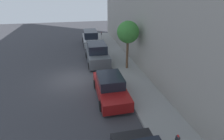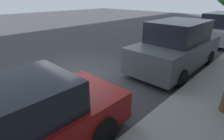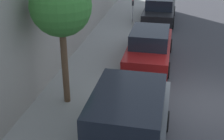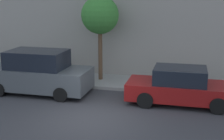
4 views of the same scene
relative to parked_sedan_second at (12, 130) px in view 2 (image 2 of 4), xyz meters
The scene contains 5 objects.
ground_plane 4.05m from the parked_sedan_second, 127.27° to the left, with size 60.00×60.00×0.00m, color #38383D.
sidewalk 3.97m from the parked_sedan_second, 54.12° to the left, with size 2.42×32.00×0.15m.
parked_sedan_second is the anchor object (origin of this frame).
parked_suv_third 6.44m from the parked_sedan_second, 90.21° to the left, with size 2.08×4.81×1.98m.
parked_minivan_fourth 12.97m from the parked_sedan_second, 89.99° to the left, with size 2.02×4.94×1.90m.
Camera 2 is at (5.32, -3.69, 2.86)m, focal length 28.00 mm.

